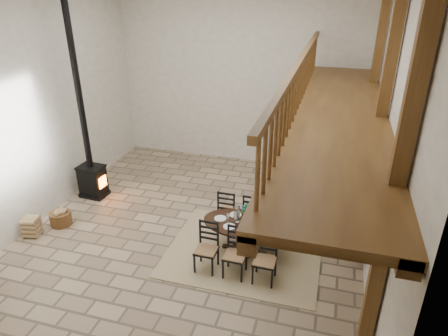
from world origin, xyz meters
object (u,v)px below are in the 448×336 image
(dining_table, at_px, (245,236))
(wood_stove, at_px, (89,154))
(log_stack, at_px, (32,227))
(log_basket, at_px, (61,218))

(dining_table, relative_size, wood_stove, 0.37)
(dining_table, height_order, log_stack, dining_table)
(wood_stove, relative_size, log_stack, 11.54)
(log_basket, relative_size, log_stack, 1.07)
(wood_stove, bearing_deg, log_basket, -85.12)
(dining_table, relative_size, log_basket, 4.01)
(dining_table, xyz_separation_m, log_stack, (-4.46, -0.69, -0.15))
(dining_table, distance_m, log_basket, 4.16)
(log_basket, height_order, log_stack, log_stack)
(dining_table, distance_m, log_stack, 4.52)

